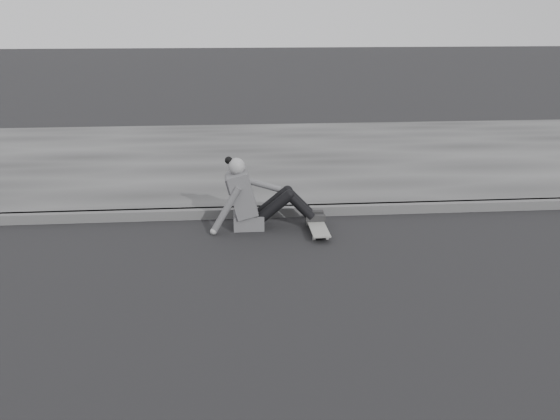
{
  "coord_description": "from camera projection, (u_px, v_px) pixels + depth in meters",
  "views": [
    {
      "loc": [
        -3.71,
        -4.94,
        2.5
      ],
      "look_at": [
        -3.15,
        1.27,
        0.5
      ],
      "focal_mm": 40.0,
      "sensor_mm": 36.0,
      "label": 1
    }
  ],
  "objects": [
    {
      "name": "sidewalk",
      "position": [
        435.0,
        154.0,
        11.05
      ],
      "size": [
        24.0,
        6.0,
        0.12
      ],
      "primitive_type": "cube",
      "color": "#3E3E3E",
      "rests_on": "ground"
    },
    {
      "name": "seated_woman",
      "position": [
        254.0,
        199.0,
        7.41
      ],
      "size": [
        1.38,
        0.46,
        0.88
      ],
      "color": "#525254",
      "rests_on": "ground"
    },
    {
      "name": "curb",
      "position": [
        509.0,
        205.0,
        8.19
      ],
      "size": [
        24.0,
        0.16,
        0.12
      ],
      "primitive_type": "cube",
      "color": "#4E4E4E",
      "rests_on": "ground"
    },
    {
      "name": "skateboard",
      "position": [
        317.0,
        227.0,
        7.33
      ],
      "size": [
        0.2,
        0.78,
        0.09
      ],
      "color": "#A5A59F",
      "rests_on": "ground"
    }
  ]
}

